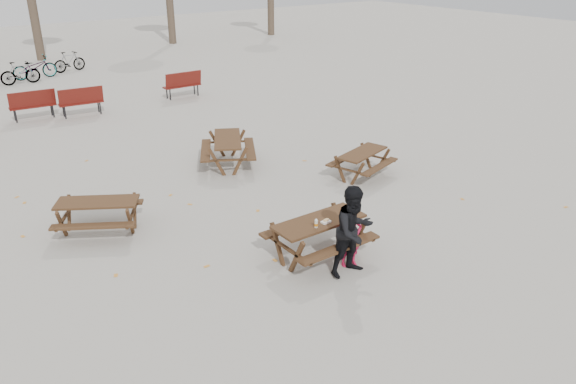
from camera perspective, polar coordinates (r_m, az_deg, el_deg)
ground at (r=10.93m, az=3.10°, el=-6.52°), size 80.00×80.00×0.00m
main_picnic_table at (r=10.65m, az=3.17°, el=-3.79°), size 1.80×1.45×0.78m
food_tray at (r=10.47m, az=3.88°, el=-3.05°), size 0.18×0.11×0.03m
bread_roll at (r=10.45m, az=3.89°, el=-2.84°), size 0.14×0.06×0.05m
soda_bottle at (r=10.27m, az=2.88°, el=-3.26°), size 0.07×0.07×0.17m
child at (r=10.42m, az=6.38°, el=-4.58°), size 0.49×0.39×1.17m
adult at (r=10.06m, az=6.71°, el=-3.96°), size 0.83×0.65×1.71m
picnic_table_east at (r=14.64m, az=7.52°, el=2.83°), size 1.83×1.63×0.67m
picnic_table_north at (r=12.29m, az=-18.64°, el=-2.38°), size 2.08×1.98×0.70m
picnic_table_far at (r=15.34m, az=-6.11°, el=4.10°), size 2.14×2.27×0.77m
park_bench_row at (r=21.12m, az=-21.31°, el=8.45°), size 9.71×1.85×1.03m
fallen_leaves at (r=12.98m, az=-2.10°, el=-1.36°), size 11.00×11.00×0.01m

